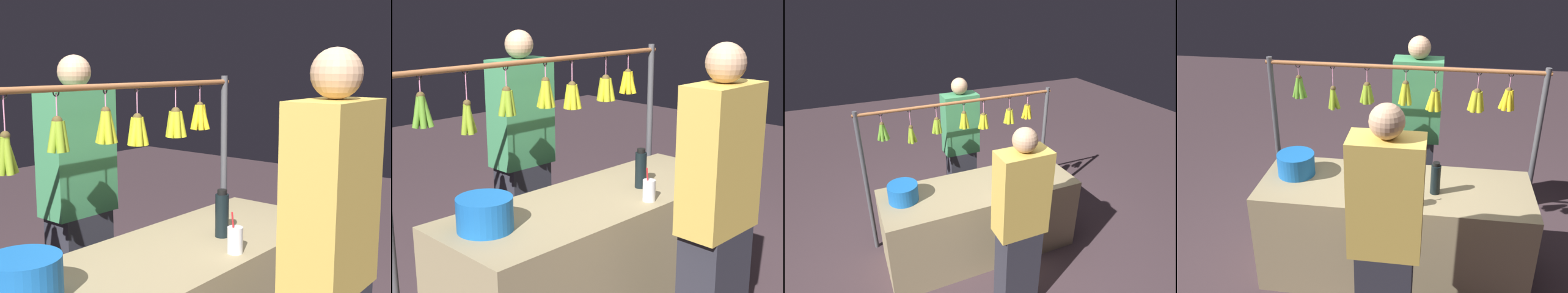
# 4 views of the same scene
# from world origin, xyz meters

# --- Properties ---
(market_counter) EXTENTS (1.97, 0.70, 0.81)m
(market_counter) POSITION_xyz_m (0.00, 0.00, 0.40)
(market_counter) COLOR tan
(market_counter) RESTS_ON ground
(display_rack) EXTENTS (2.15, 0.13, 1.59)m
(display_rack) POSITION_xyz_m (-0.04, -0.48, 1.17)
(display_rack) COLOR #4C4C51
(display_rack) RESTS_ON ground
(water_bottle) EXTENTS (0.07, 0.07, 0.24)m
(water_bottle) POSITION_xyz_m (-0.29, 0.06, 0.92)
(water_bottle) COLOR black
(water_bottle) RESTS_ON market_counter
(blue_bucket) EXTENTS (0.28, 0.28, 0.17)m
(blue_bucket) POSITION_xyz_m (0.75, -0.06, 0.89)
(blue_bucket) COLOR blue
(blue_bucket) RESTS_ON market_counter
(drink_cup) EXTENTS (0.07, 0.07, 0.19)m
(drink_cup) POSITION_xyz_m (-0.14, 0.25, 0.87)
(drink_cup) COLOR silver
(drink_cup) RESTS_ON market_counter
(vendor_person) EXTENTS (0.41, 0.22, 1.72)m
(vendor_person) POSITION_xyz_m (-0.10, -0.82, 0.85)
(vendor_person) COLOR #2D2D38
(vendor_person) RESTS_ON ground
(customer_person) EXTENTS (0.41, 0.22, 1.72)m
(customer_person) POSITION_xyz_m (-0.03, 0.76, 0.85)
(customer_person) COLOR #2D2D38
(customer_person) RESTS_ON ground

